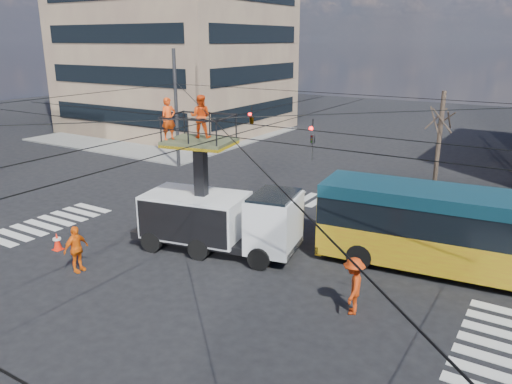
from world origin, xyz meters
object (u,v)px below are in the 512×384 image
object	(u,v)px
city_bus	(480,234)
flagger	(353,286)
utility_truck	(219,203)
traffic_cone	(57,241)
worker_ground	(76,249)

from	to	relation	value
city_bus	flagger	bearing A→B (deg)	-127.31
utility_truck	city_bus	xyz separation A→B (m)	(9.60, 3.03, -0.36)
utility_truck	flagger	xyz separation A→B (m)	(6.63, -1.86, -1.13)
city_bus	traffic_cone	bearing A→B (deg)	-162.72
traffic_cone	flagger	bearing A→B (deg)	8.05
flagger	worker_ground	bearing A→B (deg)	-90.42
city_bus	traffic_cone	distance (m)	16.89
traffic_cone	worker_ground	distance (m)	2.64
utility_truck	worker_ground	size ratio (longest dim) A/B	3.98
worker_ground	city_bus	bearing A→B (deg)	-58.75
utility_truck	flagger	world-z (taller)	utility_truck
worker_ground	flagger	distance (m)	10.44
traffic_cone	worker_ground	xyz separation A→B (m)	(2.41, -0.91, 0.54)
utility_truck	city_bus	bearing A→B (deg)	6.43
utility_truck	city_bus	world-z (taller)	utility_truck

